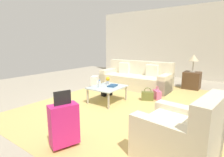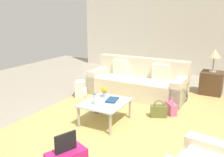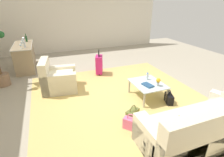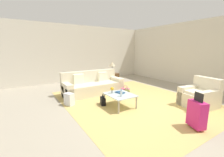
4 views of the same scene
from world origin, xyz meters
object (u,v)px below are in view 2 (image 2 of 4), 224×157
at_px(coffee_table, 105,104).
at_px(backpack_white, 81,89).
at_px(flower_vase, 104,91).
at_px(handbag_black, 101,105).
at_px(side_table, 211,83).
at_px(table_lamp, 215,54).
at_px(couch, 138,83).
at_px(water_bottle, 95,99).
at_px(handbag_pink, 171,108).
at_px(coffee_table_book, 112,100).
at_px(handbag_olive, 159,111).

height_order(coffee_table, backpack_white, coffee_table).
height_order(flower_vase, handbag_black, flower_vase).
relative_size(side_table, handbag_black, 1.60).
distance_m(side_table, table_lamp, 0.74).
bearing_deg(coffee_table, side_table, 151.82).
height_order(couch, coffee_table, couch).
relative_size(side_table, backpack_white, 1.43).
distance_m(couch, side_table, 1.89).
height_order(couch, handbag_black, couch).
bearing_deg(table_lamp, couch, -57.98).
bearing_deg(water_bottle, handbag_pink, 138.00).
distance_m(coffee_table_book, handbag_olive, 0.99).
height_order(couch, table_lamp, table_lamp).
distance_m(couch, handbag_olive, 1.42).
bearing_deg(water_bottle, table_lamp, 151.93).
xyz_separation_m(coffee_table_book, handbag_pink, (-0.87, 0.89, -0.30)).
relative_size(handbag_olive, backpack_white, 0.89).
distance_m(flower_vase, table_lamp, 3.10).
relative_size(coffee_table, side_table, 1.58).
height_order(coffee_table_book, handbag_pink, coffee_table_book).
relative_size(flower_vase, handbag_pink, 0.57).
height_order(water_bottle, table_lamp, table_lamp).
relative_size(couch, coffee_table_book, 7.99).
bearing_deg(backpack_white, coffee_table_book, 57.17).
distance_m(coffee_table, handbag_black, 0.62).
xyz_separation_m(side_table, handbag_black, (2.35, -1.86, -0.16)).
distance_m(water_bottle, table_lamp, 3.44).
relative_size(handbag_pink, backpack_white, 0.89).
bearing_deg(handbag_olive, handbag_black, -77.02).
bearing_deg(handbag_olive, backpack_white, -97.70).
bearing_deg(coffee_table_book, couch, 175.32).
distance_m(couch, water_bottle, 2.01).
xyz_separation_m(coffee_table_book, table_lamp, (-2.68, 1.42, 0.60)).
relative_size(water_bottle, table_lamp, 0.35).
bearing_deg(backpack_white, table_lamp, 122.76).
relative_size(couch, flower_vase, 11.58).
height_order(handbag_olive, handbag_pink, same).
bearing_deg(flower_vase, backpack_white, -124.51).
xyz_separation_m(water_bottle, table_lamp, (-3.00, 1.60, 0.52)).
relative_size(coffee_table_book, handbag_pink, 0.83).
bearing_deg(water_bottle, backpack_white, -135.33).
height_order(flower_vase, handbag_pink, flower_vase).
relative_size(coffee_table_book, side_table, 0.52).
relative_size(table_lamp, handbag_black, 1.64).
distance_m(water_bottle, coffee_table_book, 0.38).
bearing_deg(side_table, flower_vase, -32.60).
bearing_deg(couch, table_lamp, 122.02).
xyz_separation_m(coffee_table, table_lamp, (-2.80, 1.50, 0.67)).
xyz_separation_m(flower_vase, backpack_white, (-0.78, -1.14, -0.34)).
bearing_deg(handbag_pink, coffee_table_book, -45.70).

